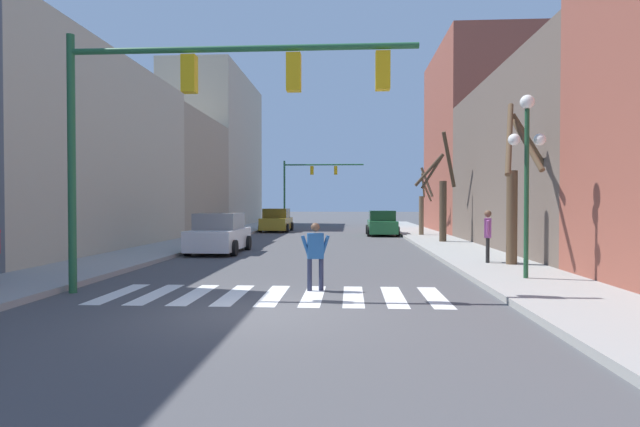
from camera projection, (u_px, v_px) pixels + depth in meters
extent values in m
plane|color=#4C4C4F|center=(260.00, 312.00, 9.54)|extent=(240.00, 240.00, 0.00)
cube|color=#9E9E99|center=(605.00, 312.00, 9.15)|extent=(2.90, 90.00, 0.15)
cube|color=#BCB299|center=(58.00, 154.00, 21.49)|extent=(6.00, 15.08, 8.42)
cube|color=tan|center=(167.00, 176.00, 34.27)|extent=(6.00, 10.53, 8.00)
cube|color=#BCB299|center=(216.00, 152.00, 46.84)|extent=(6.00, 14.76, 13.83)
cube|color=#66564C|center=(557.00, 163.00, 21.98)|extent=(6.00, 15.22, 7.74)
cube|color=#934C3D|center=(479.00, 142.00, 35.38)|extent=(6.00, 11.72, 12.96)
cube|color=white|center=(118.00, 294.00, 11.46)|extent=(0.45, 2.60, 0.01)
cube|color=white|center=(156.00, 294.00, 11.41)|extent=(0.45, 2.60, 0.01)
cube|color=white|center=(195.00, 294.00, 11.35)|extent=(0.45, 2.60, 0.01)
cube|color=white|center=(234.00, 295.00, 11.30)|extent=(0.45, 2.60, 0.01)
cube|color=white|center=(273.00, 295.00, 11.24)|extent=(0.45, 2.60, 0.01)
cube|color=white|center=(313.00, 296.00, 11.19)|extent=(0.45, 2.60, 0.01)
cube|color=white|center=(353.00, 296.00, 11.13)|extent=(0.45, 2.60, 0.01)
cube|color=white|center=(394.00, 297.00, 11.08)|extent=(0.45, 2.60, 0.01)
cube|color=white|center=(435.00, 297.00, 11.03)|extent=(0.45, 2.60, 0.01)
cylinder|color=#236038|center=(72.00, 164.00, 11.51)|extent=(0.18, 0.18, 5.96)
cylinder|color=#236038|center=(241.00, 49.00, 11.22)|extent=(7.94, 0.14, 0.14)
cube|color=yellow|center=(189.00, 74.00, 11.30)|extent=(0.32, 0.28, 0.84)
cube|color=yellow|center=(294.00, 72.00, 11.16)|extent=(0.32, 0.28, 0.84)
cube|color=yellow|center=(383.00, 71.00, 11.04)|extent=(0.32, 0.28, 0.84)
cylinder|color=#236038|center=(284.00, 193.00, 48.82)|extent=(0.18, 0.18, 6.28)
cylinder|color=#236038|center=(324.00, 165.00, 48.54)|extent=(7.73, 0.14, 0.14)
cube|color=yellow|center=(312.00, 170.00, 48.62)|extent=(0.32, 0.28, 0.84)
cube|color=yellow|center=(336.00, 170.00, 48.48)|extent=(0.32, 0.28, 0.84)
cylinder|color=#1E4C2D|center=(526.00, 194.00, 12.83)|extent=(0.12, 0.12, 4.36)
sphere|color=white|center=(527.00, 102.00, 12.78)|extent=(0.36, 0.36, 0.36)
sphere|color=white|center=(514.00, 140.00, 12.82)|extent=(0.31, 0.31, 0.31)
sphere|color=white|center=(540.00, 139.00, 12.78)|extent=(0.31, 0.31, 0.31)
cube|color=#236B38|center=(382.00, 227.00, 32.63)|extent=(1.77, 4.16, 0.80)
cube|color=#133A1E|center=(382.00, 216.00, 32.61)|extent=(1.63, 2.16, 0.65)
cylinder|color=black|center=(367.00, 229.00, 33.97)|extent=(0.22, 0.64, 0.64)
cylinder|color=black|center=(394.00, 229.00, 33.86)|extent=(0.22, 0.64, 0.64)
cylinder|color=black|center=(369.00, 231.00, 31.40)|extent=(0.22, 0.64, 0.64)
cylinder|color=black|center=(398.00, 232.00, 31.29)|extent=(0.22, 0.64, 0.64)
cube|color=#A38423|center=(277.00, 223.00, 37.17)|extent=(1.90, 4.56, 0.84)
cube|color=#594813|center=(277.00, 213.00, 37.15)|extent=(1.75, 2.37, 0.69)
cylinder|color=black|center=(267.00, 226.00, 38.64)|extent=(0.22, 0.64, 0.64)
cylinder|color=black|center=(292.00, 226.00, 38.52)|extent=(0.22, 0.64, 0.64)
cylinder|color=black|center=(260.00, 228.00, 35.82)|extent=(0.22, 0.64, 0.64)
cylinder|color=black|center=(287.00, 228.00, 35.70)|extent=(0.22, 0.64, 0.64)
cube|color=white|center=(219.00, 239.00, 21.04)|extent=(1.84, 4.26, 0.82)
cube|color=gray|center=(219.00, 221.00, 21.03)|extent=(1.69, 2.22, 0.67)
cylinder|color=black|center=(207.00, 243.00, 22.42)|extent=(0.22, 0.64, 0.64)
cylinder|color=black|center=(248.00, 243.00, 22.31)|extent=(0.22, 0.64, 0.64)
cylinder|color=black|center=(188.00, 248.00, 19.78)|extent=(0.22, 0.64, 0.64)
cylinder|color=black|center=(234.00, 248.00, 19.67)|extent=(0.22, 0.64, 0.64)
cylinder|color=#282D47|center=(321.00, 275.00, 11.86)|extent=(0.11, 0.11, 0.77)
cylinder|color=#282D47|center=(310.00, 275.00, 11.81)|extent=(0.11, 0.11, 0.77)
cube|color=#235693|center=(315.00, 246.00, 11.82)|extent=(0.41, 0.29, 0.60)
sphere|color=brown|center=(315.00, 227.00, 11.81)|extent=(0.22, 0.22, 0.22)
cylinder|color=#235693|center=(324.00, 247.00, 11.85)|extent=(0.27, 0.14, 0.59)
cylinder|color=#235693|center=(306.00, 248.00, 11.79)|extent=(0.27, 0.14, 0.59)
cylinder|color=black|center=(488.00, 250.00, 16.19)|extent=(0.12, 0.12, 0.81)
cylinder|color=black|center=(488.00, 250.00, 16.47)|extent=(0.12, 0.12, 0.81)
cube|color=#9E4C93|center=(488.00, 228.00, 16.31)|extent=(0.32, 0.44, 0.64)
sphere|color=brown|center=(488.00, 214.00, 16.31)|extent=(0.23, 0.23, 0.23)
cylinder|color=#9E4C93|center=(488.00, 230.00, 16.10)|extent=(0.16, 0.29, 0.62)
cylinder|color=#9E4C93|center=(488.00, 229.00, 16.53)|extent=(0.16, 0.29, 0.62)
cylinder|color=brown|center=(421.00, 215.00, 30.92)|extent=(0.30, 0.30, 2.39)
cylinder|color=brown|center=(426.00, 190.00, 31.22)|extent=(0.81, 0.84, 1.43)
cylinder|color=brown|center=(427.00, 182.00, 30.75)|extent=(0.79, 0.39, 1.87)
cylinder|color=brown|center=(423.00, 185.00, 31.54)|extent=(0.46, 1.43, 1.55)
cylinder|color=#473828|center=(443.00, 211.00, 25.38)|extent=(0.36, 0.36, 3.08)
cylinder|color=#473828|center=(432.00, 172.00, 25.54)|extent=(1.14, 0.49, 1.78)
cylinder|color=#473828|center=(429.00, 170.00, 25.53)|extent=(1.49, 0.49, 1.72)
cylinder|color=#473828|center=(449.00, 160.00, 25.75)|extent=(0.92, 1.08, 2.86)
cylinder|color=brown|center=(512.00, 217.00, 15.82)|extent=(0.34, 0.34, 2.97)
cylinder|color=brown|center=(527.00, 144.00, 15.08)|extent=(0.56, 1.53, 1.81)
cylinder|color=brown|center=(533.00, 148.00, 15.83)|extent=(1.51, 0.34, 2.20)
cylinder|color=brown|center=(509.00, 138.00, 14.89)|extent=(0.83, 1.97, 2.45)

